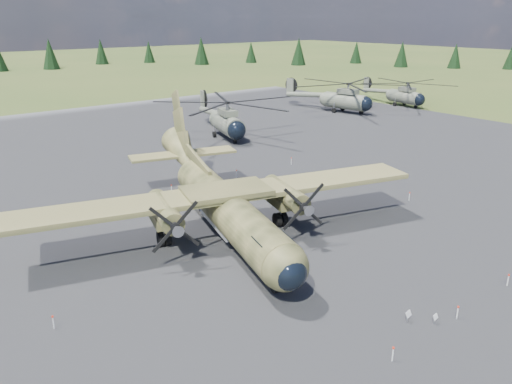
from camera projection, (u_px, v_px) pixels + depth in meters
ground at (277, 248)px, 37.57m from camera, size 500.00×500.00×0.00m
apron at (205, 210)px, 44.94m from camera, size 120.00×120.00×0.04m
transport_plane at (222, 198)px, 39.29m from camera, size 31.20×27.87×10.40m
helicopter_near at (226, 112)px, 70.15m from camera, size 26.24×26.72×5.35m
helicopter_mid at (345, 92)px, 89.23m from camera, size 24.63×26.47×5.35m
helicopter_far at (405, 89)px, 95.70m from camera, size 20.42×22.51×4.64m
info_placard_left at (408, 315)px, 28.30m from camera, size 0.49×0.27×0.73m
info_placard_right at (435, 318)px, 28.16m from camera, size 0.43×0.23×0.64m
barrier_fence at (273, 244)px, 37.07m from camera, size 33.12×29.62×0.85m
treeline at (267, 307)px, 21.33m from camera, size 331.24×324.98×10.97m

